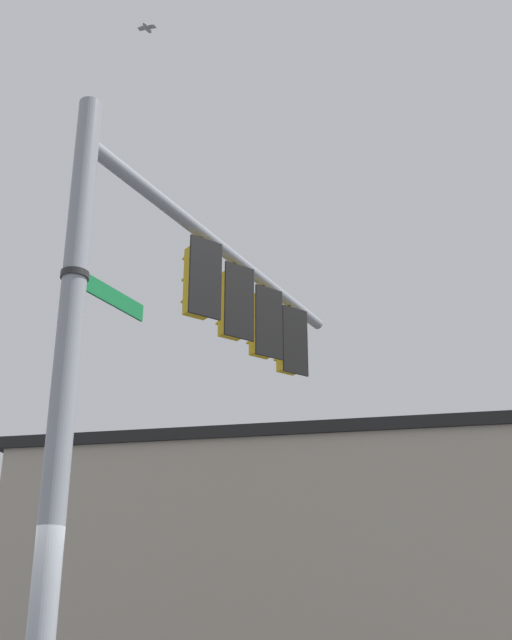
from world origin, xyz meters
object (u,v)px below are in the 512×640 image
at_px(traffic_light_nearest_pole, 198,281).
at_px(traffic_light_mid_outer, 262,325).
at_px(bird_flying, 147,28).
at_px(traffic_light_arm_end, 288,343).
at_px(traffic_light_mid_inner, 232,305).
at_px(street_name_sign, 94,287).

distance_m(traffic_light_nearest_pole, traffic_light_mid_outer, 1.97).
distance_m(traffic_light_mid_outer, bird_flying, 5.27).
distance_m(traffic_light_nearest_pole, bird_flying, 4.63).
bearing_deg(traffic_light_mid_outer, traffic_light_arm_end, 25.52).
height_order(traffic_light_mid_inner, traffic_light_arm_end, same).
bearing_deg(street_name_sign, traffic_light_mid_inner, 25.84).
xyz_separation_m(traffic_light_mid_inner, street_name_sign, (-2.93, -1.42, -0.99)).
distance_m(street_name_sign, bird_flying, 5.82).
xyz_separation_m(traffic_light_mid_outer, street_name_sign, (-3.82, -1.84, -0.99)).
bearing_deg(traffic_light_arm_end, traffic_light_mid_outer, -154.48).
xyz_separation_m(traffic_light_mid_inner, traffic_light_arm_end, (1.78, 0.85, 0.00)).
height_order(traffic_light_nearest_pole, street_name_sign, traffic_light_nearest_pole).
height_order(traffic_light_mid_outer, traffic_light_arm_end, same).
xyz_separation_m(traffic_light_nearest_pole, traffic_light_mid_inner, (0.89, 0.42, 0.00)).
xyz_separation_m(traffic_light_nearest_pole, traffic_light_mid_outer, (1.78, 0.85, 0.00)).
relative_size(traffic_light_nearest_pole, traffic_light_arm_end, 1.00).
height_order(traffic_light_nearest_pole, traffic_light_mid_outer, same).
bearing_deg(bird_flying, street_name_sign, -129.38).
distance_m(traffic_light_arm_end, street_name_sign, 5.32).
height_order(street_name_sign, bird_flying, bird_flying).
xyz_separation_m(traffic_light_mid_outer, traffic_light_arm_end, (0.89, 0.42, 0.00)).
distance_m(traffic_light_mid_inner, street_name_sign, 3.40).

